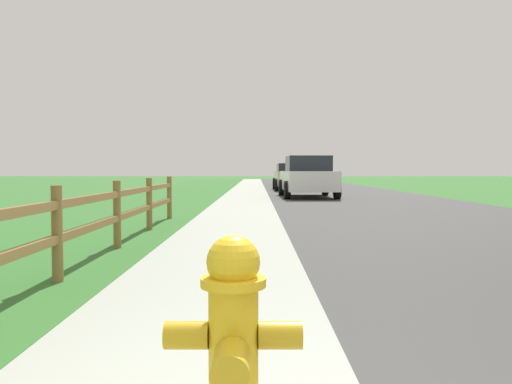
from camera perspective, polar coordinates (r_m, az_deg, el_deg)
ground_plane at (r=26.30m, az=1.28°, el=0.03°), size 120.00×120.00×0.00m
road_asphalt at (r=28.58m, az=8.23°, el=0.21°), size 7.00×66.00×0.01m
curb_concrete at (r=28.39m, az=-4.86°, el=0.21°), size 6.00×66.00×0.01m
grass_verge at (r=28.56m, az=-7.86°, el=0.22°), size 5.00×66.00×0.00m
fire_hydrant at (r=2.07m, az=-2.46°, el=-16.69°), size 0.54×0.44×0.89m
rail_fence at (r=6.58m, az=-17.65°, el=-2.56°), size 0.11×11.23×0.98m
parked_suv_white at (r=21.18m, az=5.85°, el=1.64°), size 2.26×4.56×1.69m
parked_car_beige at (r=28.70m, az=4.10°, el=1.75°), size 2.04×4.93×1.48m
parked_car_red at (r=36.65m, az=4.07°, el=1.95°), size 2.29×4.55×1.58m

